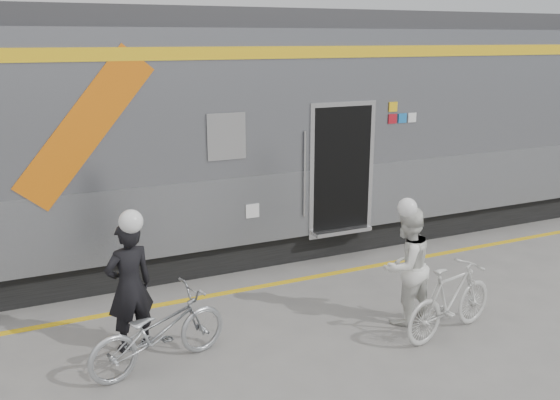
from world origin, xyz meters
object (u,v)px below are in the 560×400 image
woman (406,266)px  bicycle_right (451,300)px  bicycle_left (159,331)px  man (129,286)px

woman → bicycle_right: 0.70m
bicycle_left → woman: size_ratio=1.08×
bicycle_left → woman: 3.25m
bicycle_left → woman: woman is taller
bicycle_left → bicycle_right: (3.53, -0.77, 0.03)m
man → bicycle_right: man is taller
bicycle_left → bicycle_right: 3.61m
man → bicycle_right: size_ratio=1.02×
bicycle_left → bicycle_right: size_ratio=1.07×
man → bicycle_left: 0.69m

